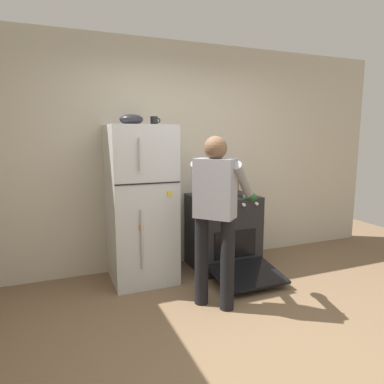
% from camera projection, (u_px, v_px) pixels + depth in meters
% --- Properties ---
extents(ground, '(8.00, 8.00, 0.00)m').
position_uv_depth(ground, '(255.00, 344.00, 2.69)').
color(ground, brown).
extents(kitchen_wall_back, '(6.00, 0.10, 2.70)m').
position_uv_depth(kitchen_wall_back, '(172.00, 156.00, 4.26)').
color(kitchen_wall_back, beige).
rests_on(kitchen_wall_back, ground).
extents(refrigerator, '(0.68, 0.72, 1.71)m').
position_uv_depth(refrigerator, '(141.00, 204.00, 3.80)').
color(refrigerator, silver).
rests_on(refrigerator, ground).
extents(stove_range, '(0.76, 1.21, 0.90)m').
position_uv_depth(stove_range, '(223.00, 232.00, 4.23)').
color(stove_range, black).
rests_on(stove_range, ground).
extents(person_cook, '(0.71, 0.73, 1.60)m').
position_uv_depth(person_cook, '(216.00, 206.00, 3.18)').
color(person_cook, black).
rests_on(person_cook, ground).
extents(red_pot, '(0.32, 0.22, 0.10)m').
position_uv_depth(red_pot, '(213.00, 192.00, 4.06)').
color(red_pot, '#19479E').
rests_on(red_pot, stove_range).
extents(coffee_mug, '(0.11, 0.08, 0.10)m').
position_uv_depth(coffee_mug, '(154.00, 121.00, 3.77)').
color(coffee_mug, black).
rests_on(coffee_mug, refrigerator).
extents(pepper_mill, '(0.05, 0.05, 0.18)m').
position_uv_depth(pepper_mill, '(237.00, 184.00, 4.45)').
color(pepper_mill, brown).
rests_on(pepper_mill, stove_range).
extents(mixing_bowl, '(0.25, 0.25, 0.11)m').
position_uv_depth(mixing_bowl, '(131.00, 119.00, 3.63)').
color(mixing_bowl, black).
rests_on(mixing_bowl, refrigerator).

